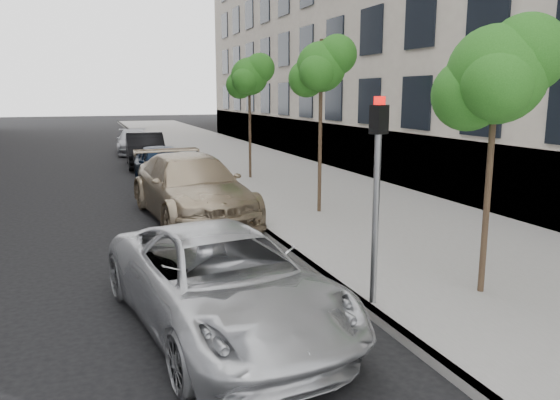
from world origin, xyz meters
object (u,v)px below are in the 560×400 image
signal_pole (377,177)px  sedan_blue (162,165)px  minivan (223,281)px  tree_near (498,74)px  tree_far (250,77)px  sedan_rear (134,142)px  sedan_black (145,150)px  suv (192,187)px  tree_mid (322,67)px

signal_pole → sedan_blue: signal_pole is taller
signal_pole → minivan: signal_pole is taller
signal_pole → tree_near: bearing=-27.0°
tree_near → tree_far: 13.00m
tree_far → minivan: bearing=-108.6°
sedan_blue → sedan_rear: (-0.00, 11.22, -0.09)m
minivan → sedan_black: sedan_black is taller
suv → sedan_rear: size_ratio=1.29×
sedan_rear → tree_near: bearing=-78.6°
tree_mid → sedan_rear: tree_mid is taller
minivan → tree_far: bearing=63.3°
tree_mid → sedan_blue: bearing=116.7°
sedan_rear → minivan: bearing=-88.6°
tree_near → tree_mid: 6.51m
tree_far → tree_near: bearing=-90.0°
tree_mid → suv: bearing=164.2°
tree_near → suv: (-3.33, 7.44, -2.75)m
suv → sedan_black: 11.21m
tree_mid → sedan_black: 13.00m
sedan_blue → sedan_rear: 11.22m
tree_far → signal_pole: bearing=-98.5°
tree_mid → signal_pole: bearing=-106.9°
tree_mid → minivan: tree_mid is taller
sedan_blue → sedan_black: sedan_black is taller
tree_far → sedan_blue: (-3.33, 0.13, -3.17)m
tree_near → sedan_blue: (-3.33, 13.13, -2.85)m
sedan_blue → sedan_rear: sedan_blue is taller
sedan_black → sedan_rear: 5.70m
tree_far → minivan: size_ratio=0.91×
signal_pole → sedan_black: size_ratio=0.67×
signal_pole → minivan: (-2.33, 0.17, -1.39)m
tree_far → sedan_blue: size_ratio=1.06×
suv → sedan_black: suv is taller
tree_near → sedan_rear: bearing=97.8°
tree_mid → minivan: 8.18m
tree_near → sedan_blue: tree_near is taller
signal_pole → sedan_black: signal_pole is taller
tree_far → sedan_rear: (-3.33, 11.35, -3.26)m
signal_pole → sedan_rear: (-1.40, 24.18, -1.44)m
tree_far → minivan: 13.74m
minivan → sedan_rear: bearing=79.7°
tree_mid → suv: tree_mid is taller
tree_near → signal_pole: tree_near is taller
sedan_black → sedan_rear: sedan_black is taller
signal_pole → suv: 7.52m
sedan_blue → minivan: bearing=-94.5°
tree_far → sedan_black: tree_far is taller
tree_mid → tree_far: bearing=90.0°
tree_near → minivan: tree_near is taller
sedan_blue → sedan_rear: bearing=89.6°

